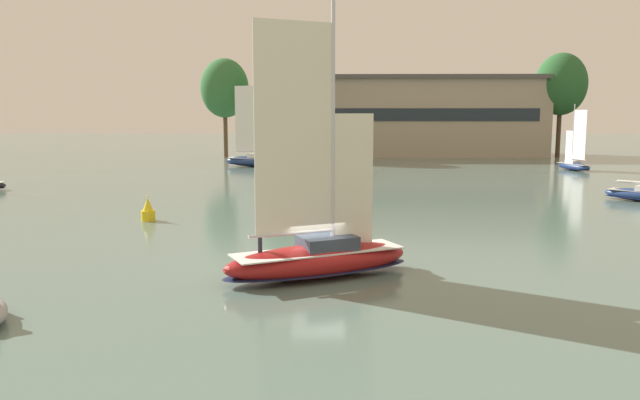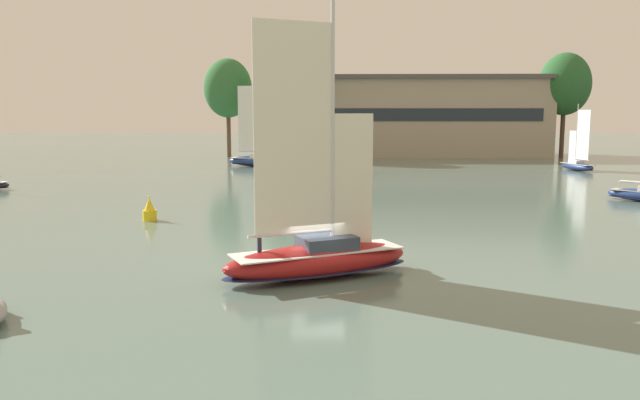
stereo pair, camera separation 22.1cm
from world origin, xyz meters
name	(u,v)px [view 2 (the right image)]	position (x,y,z in m)	size (l,w,h in m)	color
ground_plane	(318,277)	(0.00, 0.00, 0.00)	(400.00, 400.00, 0.00)	slate
waterfront_building	(418,116)	(14.95, 84.16, 6.96)	(44.75, 16.87, 13.85)	tan
tree_shore_left	(228,88)	(-17.84, 77.05, 11.60)	(8.05, 8.05, 16.57)	brown
tree_shore_center	(287,85)	(-7.61, 73.16, 12.01)	(8.34, 8.34, 17.16)	brown
tree_shore_right	(565,84)	(38.72, 78.97, 12.26)	(8.51, 8.51, 17.52)	#4C3828
sailboat_main	(318,256)	(0.01, 0.01, 1.02)	(9.50, 6.46, 12.80)	maroon
sailboat_moored_far_slip	(577,165)	(32.46, 54.85, 0.75)	(3.38, 6.59, 8.74)	navy
sailboat_moored_outer_mooring	(258,160)	(-10.62, 59.30, 1.00)	(9.38, 5.36, 12.44)	navy
channel_buoy	(150,211)	(-12.54, 14.96, 0.71)	(0.98, 0.98, 1.80)	yellow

